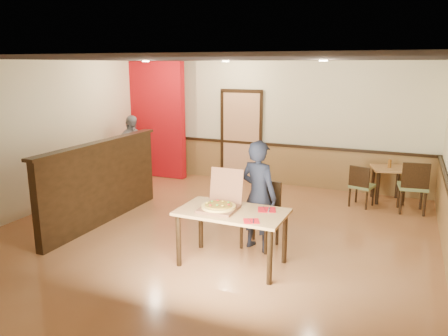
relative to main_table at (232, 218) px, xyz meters
The scene contains 24 objects.
floor 1.31m from the main_table, 129.18° to the left, with size 7.00×7.00×0.00m, color #B27345.
ceiling 2.41m from the main_table, 129.18° to the left, with size 7.00×7.00×0.00m, color black.
wall_back 4.49m from the main_table, 99.25° to the left, with size 7.00×7.00×0.00m, color beige.
wall_left 4.36m from the main_table, 168.27° to the left, with size 7.00×7.00×0.00m, color beige.
wainscot_back 4.41m from the main_table, 99.32° to the left, with size 7.00×0.04×0.90m, color olive.
chair_rail_back 4.39m from the main_table, 99.36° to the left, with size 7.00×0.06×0.06m, color black.
back_door 4.61m from the main_table, 109.24° to the left, with size 0.90×0.06×2.10m, color tan.
booth_partition 2.80m from the main_table, 166.04° to the left, with size 0.20×3.10×1.44m.
red_accent_panel 5.35m from the main_table, 133.00° to the left, with size 1.60×0.20×2.78m, color #A80C12.
spot_a 4.55m from the main_table, 138.40° to the left, with size 0.14×0.14×0.02m, color beige.
spot_b 4.25m from the main_table, 114.15° to the left, with size 0.14×0.14×0.02m, color beige.
spot_c 3.25m from the main_table, 73.86° to the left, with size 0.14×0.14×0.02m, color beige.
main_table is the anchor object (origin of this frame).
diner_chair 0.83m from the main_table, 78.08° to the left, with size 0.56×0.56×1.00m.
side_chair_left 3.59m from the main_table, 67.66° to the left, with size 0.51×0.51×0.83m.
side_chair_right 4.02m from the main_table, 55.26° to the left, with size 0.55×0.55×1.00m.
side_table 4.33m from the main_table, 65.01° to the left, with size 0.80×0.80×0.70m.
diner 0.68m from the main_table, 76.33° to the left, with size 0.61×0.40×1.67m, color black.
passerby 4.70m from the main_table, 141.12° to the left, with size 0.94×0.39×1.61m, color gray.
pizza_box 0.25m from the main_table, behind, with size 0.49×0.58×0.52m.
pizza 0.25m from the main_table, 165.14° to the right, with size 0.47×0.47×0.03m, color gold.
napkin_near 0.49m from the main_table, 37.07° to the right, with size 0.26×0.26×0.01m.
napkin_far 0.49m from the main_table, 26.99° to the left, with size 0.30×0.30×0.01m.
condiment 4.33m from the main_table, 65.02° to the left, with size 0.07×0.07×0.16m, color brown.
Camera 1 is at (2.81, -6.10, 2.73)m, focal length 35.00 mm.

